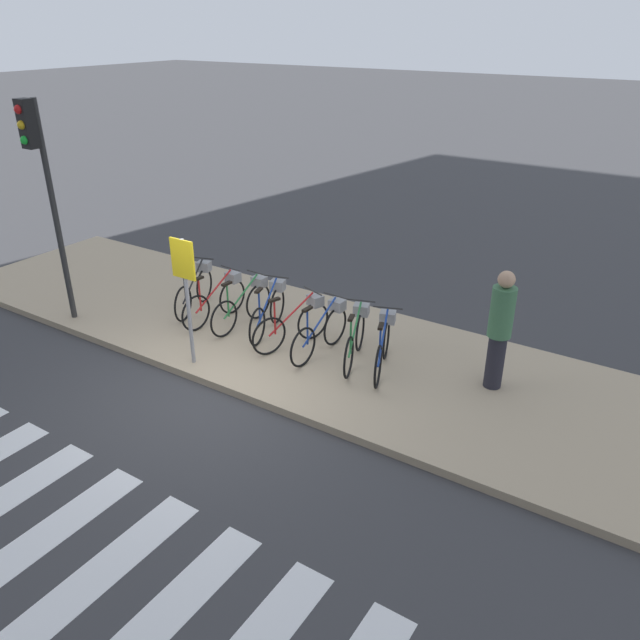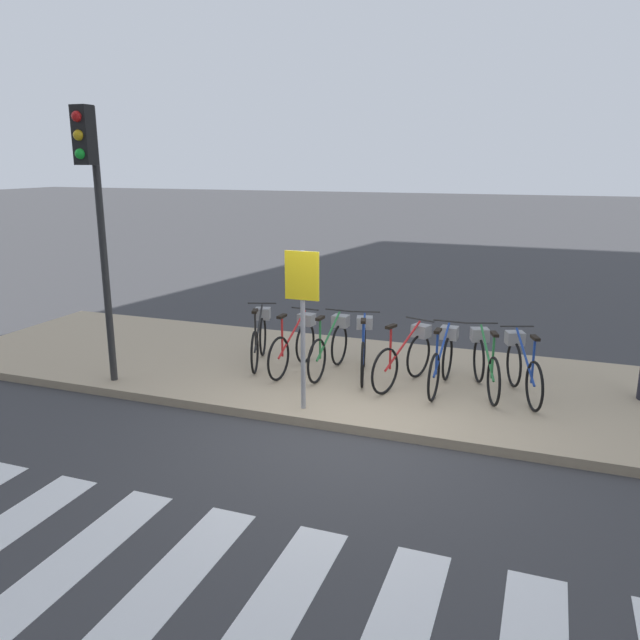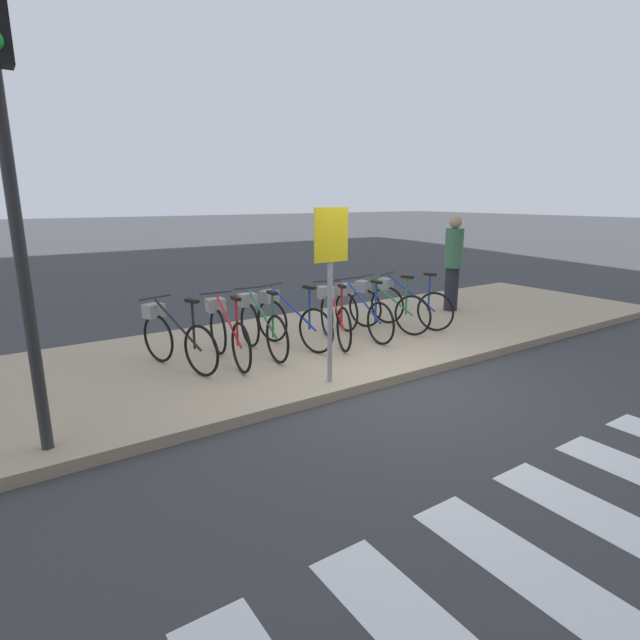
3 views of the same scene
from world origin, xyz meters
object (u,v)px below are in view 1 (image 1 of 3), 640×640
(traffic_light, at_px, (40,168))
(sign_post, at_px, (185,281))
(parked_bicycle_6, at_px, (356,336))
(parked_bicycle_4, at_px, (296,321))
(parked_bicycle_3, at_px, (270,308))
(pedestrian, at_px, (500,327))
(parked_bicycle_1, at_px, (218,298))
(parked_bicycle_7, at_px, (383,344))
(parked_bicycle_2, at_px, (245,303))
(parked_bicycle_0, at_px, (196,287))
(parked_bicycle_5, at_px, (323,329))

(traffic_light, height_order, sign_post, traffic_light)
(parked_bicycle_6, bearing_deg, parked_bicycle_4, -175.05)
(parked_bicycle_3, bearing_deg, pedestrian, 4.83)
(parked_bicycle_4, height_order, sign_post, sign_post)
(parked_bicycle_1, height_order, parked_bicycle_6, same)
(parked_bicycle_6, relative_size, parked_bicycle_7, 1.01)
(parked_bicycle_3, height_order, parked_bicycle_4, same)
(parked_bicycle_3, relative_size, parked_bicycle_6, 1.02)
(parked_bicycle_2, bearing_deg, parked_bicycle_3, 5.99)
(parked_bicycle_1, relative_size, parked_bicycle_2, 1.00)
(parked_bicycle_6, distance_m, pedestrian, 2.20)
(parked_bicycle_0, relative_size, sign_post, 0.73)
(parked_bicycle_5, height_order, sign_post, sign_post)
(parked_bicycle_3, distance_m, sign_post, 1.86)
(parked_bicycle_7, height_order, traffic_light, traffic_light)
(parked_bicycle_2, height_order, traffic_light, traffic_light)
(parked_bicycle_6, xyz_separation_m, traffic_light, (-5.08, -1.52, 2.29))
(pedestrian, relative_size, traffic_light, 0.48)
(parked_bicycle_1, distance_m, parked_bicycle_3, 1.05)
(parked_bicycle_5, distance_m, parked_bicycle_7, 1.05)
(parked_bicycle_1, xyz_separation_m, parked_bicycle_7, (3.28, 0.05, 0.00))
(parked_bicycle_0, height_order, pedestrian, pedestrian)
(parked_bicycle_3, distance_m, parked_bicycle_5, 1.20)
(parked_bicycle_5, distance_m, traffic_light, 5.27)
(parked_bicycle_0, height_order, parked_bicycle_7, same)
(parked_bicycle_4, bearing_deg, parked_bicycle_7, 3.00)
(parked_bicycle_6, distance_m, traffic_light, 5.78)
(parked_bicycle_2, bearing_deg, parked_bicycle_4, -5.99)
(parked_bicycle_1, bearing_deg, sign_post, -64.00)
(parked_bicycle_0, bearing_deg, pedestrian, 3.38)
(parked_bicycle_0, distance_m, parked_bicycle_4, 2.38)
(sign_post, bearing_deg, parked_bicycle_3, 77.46)
(parked_bicycle_0, relative_size, parked_bicycle_2, 0.96)
(parked_bicycle_2, height_order, parked_bicycle_4, same)
(parked_bicycle_4, height_order, parked_bicycle_5, same)
(parked_bicycle_0, distance_m, parked_bicycle_6, 3.45)
(pedestrian, bearing_deg, parked_bicycle_0, -176.62)
(parked_bicycle_4, xyz_separation_m, parked_bicycle_6, (1.07, 0.09, 0.00))
(parked_bicycle_2, xyz_separation_m, pedestrian, (4.34, 0.38, 0.54))
(parked_bicycle_5, bearing_deg, pedestrian, 10.32)
(parked_bicycle_0, distance_m, parked_bicycle_5, 2.89)
(pedestrian, xyz_separation_m, sign_post, (-4.19, -1.88, 0.43))
(parked_bicycle_0, xyz_separation_m, parked_bicycle_4, (2.38, -0.17, 0.00))
(parked_bicycle_4, bearing_deg, traffic_light, -160.41)
(parked_bicycle_1, distance_m, pedestrian, 4.93)
(parked_bicycle_0, xyz_separation_m, pedestrian, (5.54, 0.33, 0.54))
(parked_bicycle_1, bearing_deg, parked_bicycle_6, 1.16)
(parked_bicycle_4, relative_size, traffic_light, 0.39)
(parked_bicycle_0, xyz_separation_m, parked_bicycle_3, (1.70, 0.00, 0.00))
(parked_bicycle_2, height_order, parked_bicycle_6, same)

